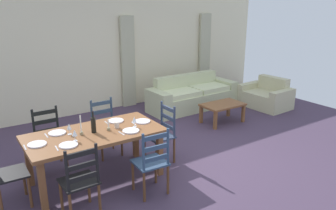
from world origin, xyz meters
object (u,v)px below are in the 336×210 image
(wine_glass_near_right, at_px, (134,120))
(wine_glass_far_left, at_px, (69,127))
(dining_chair_near_right, at_px, (152,162))
(wine_bottle, at_px, (93,125))
(wine_glass_near_left, at_px, (75,133))
(armchair_upholstered, at_px, (267,97))
(coffee_table, at_px, (223,107))
(dining_chair_head_west, at_px, (6,173))
(coffee_cup_primary, at_px, (117,125))
(dining_chair_near_left, at_px, (80,181))
(dining_chair_head_east, at_px, (162,133))
(dining_chair_far_left, at_px, (49,139))
(dining_table, at_px, (95,138))
(dining_chair_far_right, at_px, (106,128))
(couch, at_px, (191,96))

(wine_glass_near_right, bearing_deg, wine_glass_far_left, 164.79)
(dining_chair_near_right, relative_size, wine_bottle, 3.04)
(wine_glass_near_left, xyz_separation_m, armchair_upholstered, (5.23, 1.21, -0.61))
(wine_glass_far_left, height_order, coffee_table, wine_glass_far_left)
(dining_chair_head_west, height_order, coffee_cup_primary, dining_chair_head_west)
(dining_chair_near_left, distance_m, wine_bottle, 0.95)
(dining_chair_head_east, xyz_separation_m, wine_glass_near_left, (-1.46, -0.15, 0.38))
(coffee_cup_primary, bearing_deg, dining_chair_far_left, 134.94)
(dining_table, distance_m, dining_chair_far_right, 0.91)
(dining_chair_head_west, xyz_separation_m, wine_bottle, (1.19, 0.02, 0.39))
(wine_bottle, height_order, couch, wine_bottle)
(wine_glass_far_left, bearing_deg, dining_chair_head_west, -171.67)
(dining_chair_far_right, xyz_separation_m, dining_chair_head_east, (0.66, -0.75, 0.00))
(dining_chair_far_left, xyz_separation_m, couch, (3.74, 1.25, -0.19))
(coffee_table, distance_m, armchair_upholstered, 1.73)
(dining_chair_head_east, bearing_deg, wine_glass_near_left, -174.24)
(dining_chair_near_left, bearing_deg, wine_glass_near_left, 74.58)
(wine_glass_far_left, height_order, coffee_cup_primary, wine_glass_far_left)
(dining_chair_near_left, bearing_deg, couch, 36.06)
(dining_table, relative_size, coffee_table, 2.11)
(dining_chair_head_west, distance_m, wine_glass_far_left, 0.97)
(dining_chair_near_right, xyz_separation_m, armchair_upholstered, (4.43, 1.84, -0.23))
(wine_glass_near_left, bearing_deg, wine_bottle, 25.39)
(dining_chair_near_left, relative_size, armchair_upholstered, 0.80)
(coffee_table, xyz_separation_m, armchair_upholstered, (1.71, 0.25, -0.11))
(wine_glass_near_left, xyz_separation_m, wine_glass_far_left, (0.01, 0.27, 0.00))
(dining_chair_head_west, bearing_deg, dining_chair_head_east, 0.24)
(couch, bearing_deg, wine_glass_near_left, -148.96)
(wine_glass_near_left, bearing_deg, dining_chair_near_right, -37.58)
(wine_bottle, bearing_deg, dining_chair_far_right, 57.07)
(dining_table, relative_size, dining_chair_head_west, 1.98)
(dining_chair_near_right, xyz_separation_m, dining_chair_far_right, (-0.00, 1.52, 0.00))
(armchair_upholstered, bearing_deg, wine_bottle, -167.81)
(wine_glass_far_left, bearing_deg, armchair_upholstered, 10.29)
(wine_glass_near_right, height_order, coffee_table, wine_glass_near_right)
(dining_chair_far_right, bearing_deg, dining_chair_head_east, -48.80)
(dining_chair_head_west, bearing_deg, wine_glass_near_left, -9.01)
(armchair_upholstered, bearing_deg, dining_table, -167.75)
(dining_chair_head_east, bearing_deg, dining_chair_far_right, 131.20)
(dining_table, relative_size, couch, 0.83)
(dining_table, height_order, dining_chair_far_left, dining_chair_far_left)
(coffee_table, bearing_deg, dining_chair_far_right, -178.64)
(coffee_table, bearing_deg, dining_chair_near_right, -149.80)
(dining_chair_head_west, bearing_deg, wine_glass_far_left, 8.33)
(wine_bottle, bearing_deg, coffee_table, 14.14)
(wine_glass_near_right, bearing_deg, coffee_table, 19.64)
(dining_chair_near_right, relative_size, wine_glass_far_left, 5.96)
(dining_chair_far_right, bearing_deg, dining_chair_near_left, -123.23)
(dining_chair_near_left, xyz_separation_m, wine_glass_far_left, (0.17, 0.84, 0.38))
(dining_chair_head_east, height_order, couch, dining_chair_head_east)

